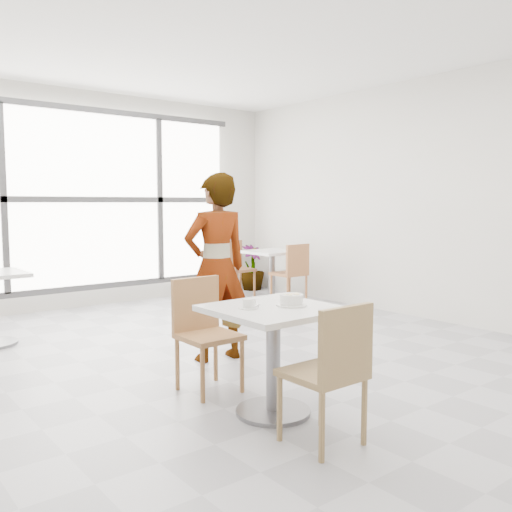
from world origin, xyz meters
TOP-DOWN VIEW (x-y plane):
  - floor at (0.00, 0.00)m, footprint 7.00×7.00m
  - ceiling at (0.00, 0.00)m, footprint 7.00×7.00m
  - wall_back at (0.00, 3.50)m, footprint 6.00×0.00m
  - wall_right at (3.00, 0.00)m, footprint 0.00×7.00m
  - window at (0.00, 3.44)m, footprint 4.60×0.07m
  - main_table at (-0.53, -1.16)m, footprint 0.80×0.80m
  - chair_near at (-0.60, -1.77)m, footprint 0.42×0.42m
  - chair_far at (-0.62, -0.42)m, footprint 0.42×0.42m
  - oatmeal_bowl at (-0.41, -1.21)m, footprint 0.21×0.21m
  - coffee_cup at (-0.70, -1.10)m, footprint 0.16×0.13m
  - person at (-0.09, 0.18)m, footprint 0.67×0.48m
  - bg_table_right at (2.29, 2.21)m, footprint 0.70×0.70m
  - bg_chair_right_near at (2.36, 1.82)m, footprint 0.42×0.42m
  - bg_chair_right_far at (2.06, 2.82)m, footprint 0.42×0.42m
  - plant_right at (2.70, 3.20)m, footprint 0.43×0.43m

SIDE VIEW (x-z plane):
  - floor at x=0.00m, z-range 0.00..0.00m
  - plant_right at x=2.70m, z-range 0.00..0.75m
  - bg_table_right at x=2.29m, z-range 0.11..0.86m
  - chair_near at x=-0.60m, z-range 0.07..0.94m
  - chair_far at x=-0.62m, z-range 0.07..0.94m
  - bg_chair_right_near at x=2.36m, z-range 0.07..0.94m
  - bg_chair_right_far at x=2.06m, z-range 0.07..0.94m
  - main_table at x=-0.53m, z-range 0.15..0.90m
  - coffee_cup at x=-0.70m, z-range 0.75..0.81m
  - oatmeal_bowl at x=-0.41m, z-range 0.75..0.84m
  - person at x=-0.09m, z-range 0.00..1.73m
  - window at x=0.00m, z-range 0.24..2.76m
  - wall_back at x=0.00m, z-range -1.50..4.50m
  - wall_right at x=3.00m, z-range -2.00..5.00m
  - ceiling at x=0.00m, z-range 3.00..3.00m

